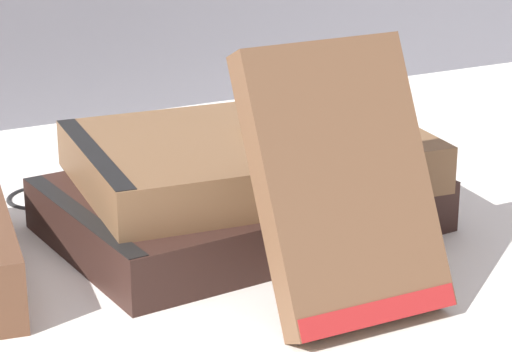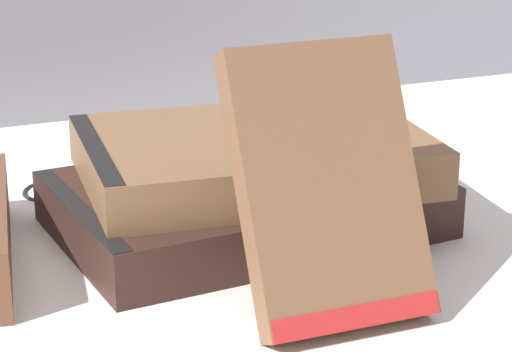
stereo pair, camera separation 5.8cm
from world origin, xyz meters
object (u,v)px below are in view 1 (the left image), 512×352
at_px(book_flat_top, 241,157).
at_px(pocket_watch, 280,128).
at_px(reading_glasses, 79,186).
at_px(book_flat_bottom, 234,206).
at_px(book_leaning_front, 345,192).

relative_size(book_flat_top, pocket_watch, 4.21).
bearing_deg(book_flat_top, reading_glasses, 125.48).
height_order(book_flat_bottom, book_leaning_front, book_leaning_front).
height_order(book_leaning_front, pocket_watch, book_leaning_front).
distance_m(pocket_watch, reading_glasses, 0.17).
xyz_separation_m(book_leaning_front, reading_glasses, (-0.07, 0.25, -0.07)).
height_order(book_flat_top, reading_glasses, book_flat_top).
bearing_deg(pocket_watch, reading_glasses, 126.56).
relative_size(book_flat_top, book_leaning_front, 1.57).
relative_size(book_flat_bottom, book_flat_top, 1.08).
relative_size(book_flat_bottom, reading_glasses, 2.09).
bearing_deg(book_flat_bottom, book_leaning_front, -93.65).
bearing_deg(book_flat_bottom, pocket_watch, -13.04).
distance_m(book_flat_bottom, book_flat_top, 0.03).
relative_size(book_leaning_front, reading_glasses, 1.23).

